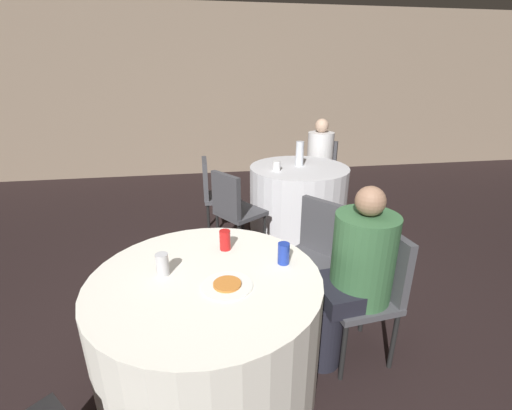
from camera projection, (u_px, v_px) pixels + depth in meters
ground_plane at (240, 371)px, 2.13m from camera, size 16.00×16.00×0.00m
wall_back at (207, 94)px, 5.89m from camera, size 16.00×0.06×2.80m
table_near at (209, 334)px, 1.91m from camera, size 1.22×1.22×0.74m
table_far at (298, 198)px, 4.00m from camera, size 1.12×1.12×0.74m
chair_near_northeast at (315, 247)px, 2.54m from camera, size 0.56×0.56×0.87m
chair_near_east at (372, 283)px, 2.11m from camera, size 0.44×0.44×0.87m
chair_far_northeast at (321, 166)px, 4.77m from camera, size 0.56×0.56×0.87m
chair_far_southwest at (234, 206)px, 3.33m from camera, size 0.55×0.55×0.87m
chair_far_west at (214, 190)px, 3.81m from camera, size 0.41×0.40×0.87m
person_white_shirt at (318, 163)px, 4.61m from camera, size 0.46×0.49×1.18m
person_green_jacket at (352, 276)px, 2.04m from camera, size 0.52×0.38×1.16m
pizza_plate_near at (227, 285)px, 1.70m from camera, size 0.26×0.26×0.02m
soda_can_silver at (162, 264)px, 1.78m from camera, size 0.07×0.07×0.12m
soda_can_red at (225, 240)px, 2.04m from camera, size 0.07×0.07×0.12m
soda_can_blue at (284, 253)px, 1.89m from camera, size 0.07×0.07×0.12m
bottle_far at (300, 154)px, 3.87m from camera, size 0.09×0.09×0.28m
cup_far at (277, 166)px, 3.70m from camera, size 0.08×0.08×0.11m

